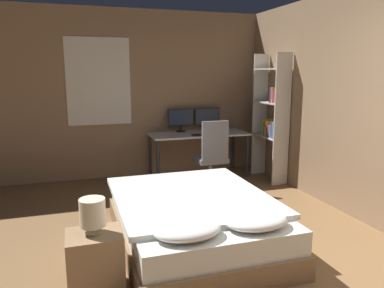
% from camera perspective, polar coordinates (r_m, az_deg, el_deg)
% --- Properties ---
extents(wall_back, '(12.00, 0.08, 2.70)m').
position_cam_1_polar(wall_back, '(6.31, -5.40, 7.59)').
color(wall_back, '#8E7051').
rests_on(wall_back, ground_plane).
extents(wall_side_right, '(0.06, 12.00, 2.70)m').
position_cam_1_polar(wall_side_right, '(4.83, 23.44, 5.66)').
color(wall_side_right, '#8E7051').
rests_on(wall_side_right, ground_plane).
extents(bed, '(1.51, 2.01, 0.57)m').
position_cam_1_polar(bed, '(3.85, 0.31, -11.58)').
color(bed, '#846647').
rests_on(bed, ground_plane).
extents(nightstand, '(0.42, 0.37, 0.50)m').
position_cam_1_polar(nightstand, '(3.16, -14.53, -17.18)').
color(nightstand, '#997551').
rests_on(nightstand, ground_plane).
extents(bedside_lamp, '(0.20, 0.20, 0.28)m').
position_cam_1_polar(bedside_lamp, '(2.99, -14.92, -10.11)').
color(bedside_lamp, gray).
rests_on(bedside_lamp, nightstand).
extents(desk, '(1.61, 0.67, 0.73)m').
position_cam_1_polar(desk, '(6.16, 1.01, 0.96)').
color(desk, beige).
rests_on(desk, ground_plane).
extents(monitor_left, '(0.44, 0.16, 0.38)m').
position_cam_1_polar(monitor_left, '(6.27, -1.71, 3.90)').
color(monitor_left, black).
rests_on(monitor_left, desk).
extents(monitor_right, '(0.44, 0.16, 0.38)m').
position_cam_1_polar(monitor_right, '(6.42, 2.32, 4.06)').
color(monitor_right, black).
rests_on(monitor_right, desk).
extents(keyboard, '(0.37, 0.13, 0.02)m').
position_cam_1_polar(keyboard, '(5.94, 1.74, 1.43)').
color(keyboard, black).
rests_on(keyboard, desk).
extents(computer_mouse, '(0.07, 0.05, 0.04)m').
position_cam_1_polar(computer_mouse, '(6.03, 4.19, 1.65)').
color(computer_mouse, black).
rests_on(computer_mouse, desk).
extents(office_chair, '(0.52, 0.52, 1.04)m').
position_cam_1_polar(office_chair, '(5.51, 2.99, -2.83)').
color(office_chair, black).
rests_on(office_chair, ground_plane).
extents(bookshelf, '(0.26, 0.72, 2.00)m').
position_cam_1_polar(bookshelf, '(6.01, 12.16, 4.32)').
color(bookshelf, beige).
rests_on(bookshelf, ground_plane).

